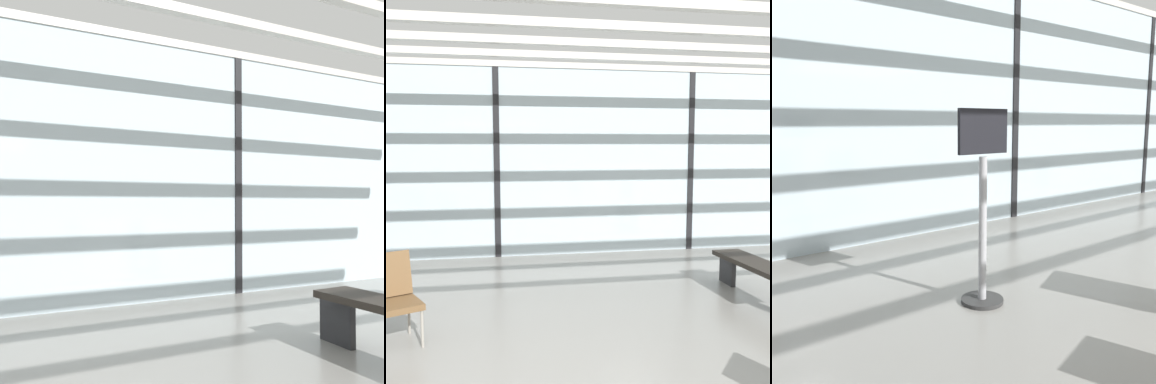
% 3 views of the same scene
% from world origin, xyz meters
% --- Properties ---
extents(glass_curtain_wall, '(14.00, 0.08, 3.23)m').
position_xyz_m(glass_curtain_wall, '(0.00, 5.20, 1.61)').
color(glass_curtain_wall, silver).
rests_on(glass_curtain_wall, ground).
extents(window_mullion_1, '(0.10, 0.12, 3.23)m').
position_xyz_m(window_mullion_1, '(0.00, 5.20, 1.61)').
color(window_mullion_1, black).
rests_on(window_mullion_1, ground).
extents(window_mullion_2, '(0.10, 0.12, 3.23)m').
position_xyz_m(window_mullion_2, '(3.50, 5.20, 1.61)').
color(window_mullion_2, black).
rests_on(window_mullion_2, ground).
extents(ceiling_slats, '(13.72, 6.72, 0.10)m').
position_xyz_m(ceiling_slats, '(0.00, 1.90, 3.28)').
color(ceiling_slats, beige).
rests_on(ceiling_slats, glass_curtain_wall).
extents(parked_airplane, '(11.74, 3.67, 3.67)m').
position_xyz_m(parked_airplane, '(0.31, 11.15, 1.83)').
color(parked_airplane, silver).
rests_on(parked_airplane, ground).
extents(lounge_chair_1, '(0.66, 0.68, 0.87)m').
position_xyz_m(lounge_chair_1, '(-1.10, 1.72, 0.49)').
color(lounge_chair_1, brown).
rests_on(lounge_chair_1, ground).
extents(waiting_bench, '(0.46, 1.70, 0.47)m').
position_xyz_m(waiting_bench, '(3.14, 2.29, 0.36)').
color(waiting_bench, '#28231E').
rests_on(waiting_bench, ground).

